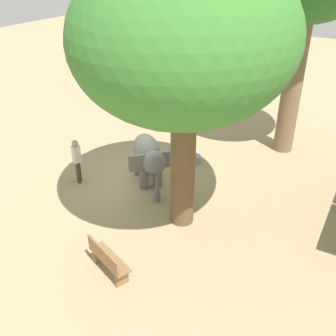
# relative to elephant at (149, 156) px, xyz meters

# --- Properties ---
(ground_plane) EXTENTS (60.00, 60.00, 0.00)m
(ground_plane) POSITION_rel_elephant_xyz_m (0.08, -0.34, -1.08)
(ground_plane) COLOR tan
(elephant) EXTENTS (2.28, 2.28, 1.69)m
(elephant) POSITION_rel_elephant_xyz_m (0.00, 0.00, 0.00)
(elephant) COLOR slate
(elephant) RESTS_ON ground_plane
(person_handler) EXTENTS (0.44, 0.32, 1.62)m
(person_handler) POSITION_rel_elephant_xyz_m (1.13, -2.23, -0.13)
(person_handler) COLOR #3F3833
(person_handler) RESTS_ON ground_plane
(shade_tree_secondary) EXTENTS (5.98, 5.48, 7.52)m
(shade_tree_secondary) POSITION_rel_elephant_xyz_m (1.32, 2.01, 4.28)
(shade_tree_secondary) COLOR brown
(shade_tree_secondary) RESTS_ON ground_plane
(wooden_bench) EXTENTS (0.88, 1.45, 0.88)m
(wooden_bench) POSITION_rel_elephant_xyz_m (4.25, 1.44, -0.61)
(wooden_bench) COLOR olive
(wooden_bench) RESTS_ON ground_plane
(feed_bucket) EXTENTS (0.36, 0.36, 0.32)m
(feed_bucket) POSITION_rel_elephant_xyz_m (-2.19, 0.75, -0.92)
(feed_bucket) COLOR gray
(feed_bucket) RESTS_ON ground_plane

